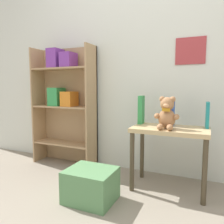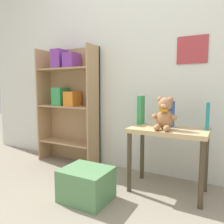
# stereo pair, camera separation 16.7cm
# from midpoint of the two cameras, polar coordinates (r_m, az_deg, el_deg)

# --- Properties ---
(wall_back) EXTENTS (4.80, 0.07, 2.50)m
(wall_back) POSITION_cam_midpoint_polar(r_m,az_deg,el_deg) (2.31, 8.46, 15.33)
(wall_back) COLOR silver
(wall_back) RESTS_ON ground_plane
(bookshelf_side) EXTENTS (0.74, 0.25, 1.34)m
(bookshelf_side) POSITION_cam_midpoint_polar(r_m,az_deg,el_deg) (2.60, -13.98, 3.58)
(bookshelf_side) COLOR tan
(bookshelf_side) RESTS_ON ground_plane
(display_table) EXTENTS (0.63, 0.37, 0.55)m
(display_table) POSITION_cam_midpoint_polar(r_m,az_deg,el_deg) (1.93, 12.46, -6.79)
(display_table) COLOR tan
(display_table) RESTS_ON ground_plane
(teddy_bear) EXTENTS (0.21, 0.19, 0.27)m
(teddy_bear) POSITION_cam_midpoint_polar(r_m,az_deg,el_deg) (1.84, 11.61, -0.54)
(teddy_bear) COLOR #A8754C
(teddy_bear) RESTS_ON display_table
(book_standing_green) EXTENTS (0.04, 0.11, 0.26)m
(book_standing_green) POSITION_cam_midpoint_polar(r_m,az_deg,el_deg) (2.06, 5.35, 0.58)
(book_standing_green) COLOR #33934C
(book_standing_green) RESTS_ON display_table
(book_standing_blue) EXTENTS (0.03, 0.10, 0.22)m
(book_standing_blue) POSITION_cam_midpoint_polar(r_m,az_deg,el_deg) (1.99, 13.18, -0.37)
(book_standing_blue) COLOR #2D51B7
(book_standing_blue) RESTS_ON display_table
(book_standing_teal) EXTENTS (0.03, 0.12, 0.22)m
(book_standing_teal) POSITION_cam_midpoint_polar(r_m,az_deg,el_deg) (1.97, 21.47, -0.75)
(book_standing_teal) COLOR teal
(book_standing_teal) RESTS_ON display_table
(storage_bin) EXTENTS (0.37, 0.32, 0.25)m
(storage_bin) POSITION_cam_midpoint_polar(r_m,az_deg,el_deg) (1.82, -8.30, -18.38)
(storage_bin) COLOR #568956
(storage_bin) RESTS_ON ground_plane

